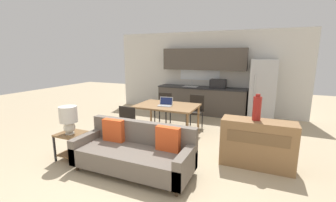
# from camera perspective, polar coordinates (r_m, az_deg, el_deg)

# --- Properties ---
(ground_plane) EXTENTS (20.00, 20.00, 0.00)m
(ground_plane) POSITION_cam_1_polar(r_m,az_deg,el_deg) (3.96, -8.97, -17.76)
(ground_plane) COLOR tan
(wall_back) EXTENTS (6.40, 0.07, 2.70)m
(wall_back) POSITION_cam_1_polar(r_m,az_deg,el_deg) (7.78, 9.28, 7.17)
(wall_back) COLOR silver
(wall_back) RESTS_ON ground_plane
(kitchen_counter) EXTENTS (2.91, 0.65, 2.15)m
(kitchen_counter) POSITION_cam_1_polar(r_m,az_deg,el_deg) (7.54, 8.70, 3.15)
(kitchen_counter) COLOR #4C443D
(kitchen_counter) RESTS_ON ground_plane
(refrigerator) EXTENTS (0.71, 0.74, 1.81)m
(refrigerator) POSITION_cam_1_polar(r_m,az_deg,el_deg) (7.19, 22.87, 2.45)
(refrigerator) COLOR #B7BABC
(refrigerator) RESTS_ON ground_plane
(dining_table) EXTENTS (1.46, 0.99, 0.75)m
(dining_table) POSITION_cam_1_polar(r_m,az_deg,el_deg) (5.43, -0.26, -1.66)
(dining_table) COLOR olive
(dining_table) RESTS_ON ground_plane
(couch) EXTENTS (2.01, 0.80, 0.80)m
(couch) POSITION_cam_1_polar(r_m,az_deg,el_deg) (3.93, -8.33, -12.69)
(couch) COLOR #3D2D1E
(couch) RESTS_ON ground_plane
(side_table) EXTENTS (0.46, 0.46, 0.51)m
(side_table) POSITION_cam_1_polar(r_m,az_deg,el_deg) (4.63, -23.28, -9.45)
(side_table) COLOR brown
(side_table) RESTS_ON ground_plane
(table_lamp) EXTENTS (0.32, 0.32, 0.52)m
(table_lamp) POSITION_cam_1_polar(r_m,az_deg,el_deg) (4.46, -23.95, -3.86)
(table_lamp) COLOR silver
(table_lamp) RESTS_ON side_table
(credenza) EXTENTS (1.22, 0.42, 0.84)m
(credenza) POSITION_cam_1_polar(r_m,az_deg,el_deg) (4.26, 21.69, -10.04)
(credenza) COLOR olive
(credenza) RESTS_ON ground_plane
(vase) EXTENTS (0.14, 0.14, 0.45)m
(vase) POSITION_cam_1_polar(r_m,az_deg,el_deg) (4.10, 21.66, -1.69)
(vase) COLOR maroon
(vase) RESTS_ON credenza
(dining_chair_far_left) EXTENTS (0.44, 0.44, 0.87)m
(dining_chair_far_left) POSITION_cam_1_polar(r_m,az_deg,el_deg) (6.40, -1.15, -1.40)
(dining_chair_far_left) COLOR black
(dining_chair_far_left) RESTS_ON ground_plane
(dining_chair_near_left) EXTENTS (0.44, 0.44, 0.87)m
(dining_chair_near_left) POSITION_cam_1_polar(r_m,az_deg,el_deg) (4.95, -9.38, -5.44)
(dining_chair_near_left) COLOR black
(dining_chair_near_left) RESTS_ON ground_plane
(dining_chair_far_right) EXTENTS (0.43, 0.43, 0.87)m
(dining_chair_far_right) POSITION_cam_1_polar(r_m,az_deg,el_deg) (6.10, 6.98, -2.13)
(dining_chair_far_right) COLOR black
(dining_chair_far_right) RESTS_ON ground_plane
(laptop) EXTENTS (0.35, 0.30, 0.20)m
(laptop) POSITION_cam_1_polar(r_m,az_deg,el_deg) (5.35, -0.63, -0.66)
(laptop) COLOR #B7BABC
(laptop) RESTS_ON dining_table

